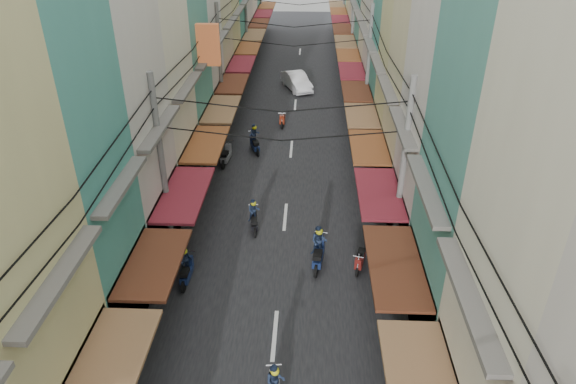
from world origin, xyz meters
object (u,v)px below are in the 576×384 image
(white_car, at_px, (297,89))
(bicycle, at_px, (458,276))
(traffic_sign, at_px, (456,358))
(market_umbrella, at_px, (527,378))

(white_car, height_order, bicycle, white_car)
(bicycle, bearing_deg, traffic_sign, -177.30)
(traffic_sign, bearing_deg, white_car, 100.34)
(market_umbrella, bearing_deg, white_car, 102.87)
(bicycle, xyz_separation_m, market_umbrella, (-0.30, -7.32, 2.38))
(white_car, distance_m, bicycle, 25.26)
(bicycle, relative_size, traffic_sign, 0.56)
(white_car, bearing_deg, bicycle, -93.60)
(market_umbrella, relative_size, traffic_sign, 0.98)
(white_car, xyz_separation_m, bicycle, (7.49, -24.12, 0.00))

